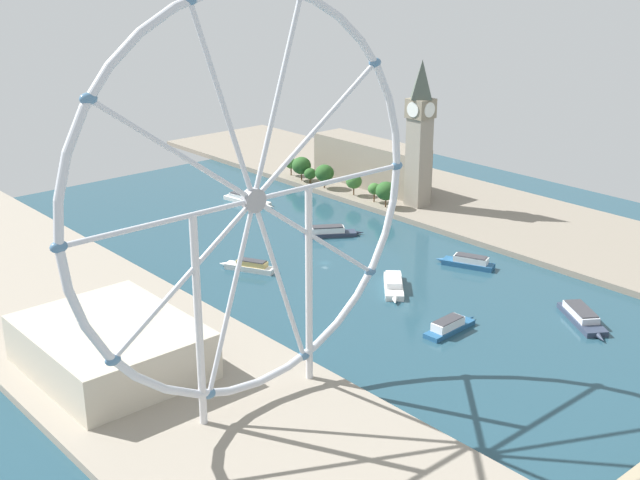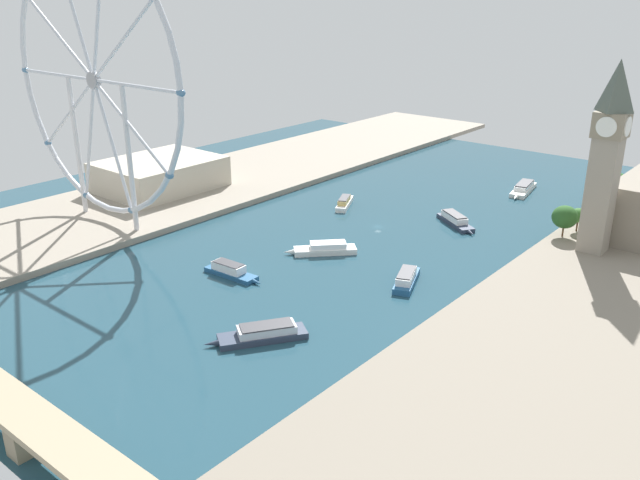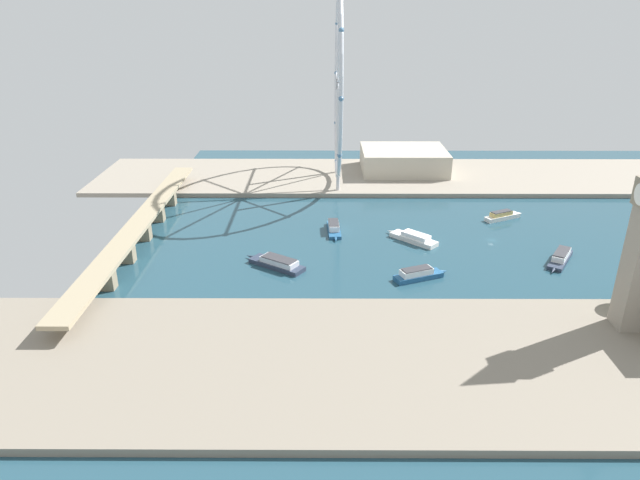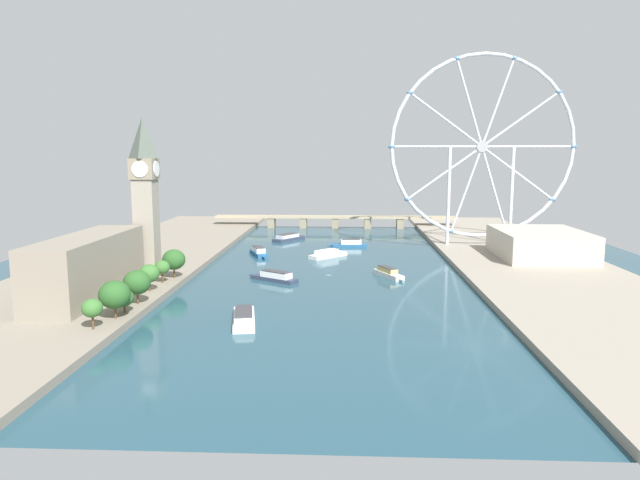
# 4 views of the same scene
# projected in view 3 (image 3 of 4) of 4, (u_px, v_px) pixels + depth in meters

# --- Properties ---
(ground_plane) EXTENTS (404.89, 404.89, 0.00)m
(ground_plane) POSITION_uv_depth(u_px,v_px,m) (491.00, 240.00, 313.46)
(ground_plane) COLOR #234756
(riverbank_left) EXTENTS (90.00, 520.00, 3.00)m
(riverbank_left) POSITION_uv_depth(u_px,v_px,m) (581.00, 363.00, 204.81)
(riverbank_left) COLOR gray
(riverbank_left) RESTS_ON ground_plane
(riverbank_right) EXTENTS (90.00, 520.00, 3.00)m
(riverbank_right) POSITION_uv_depth(u_px,v_px,m) (448.00, 177.00, 420.93)
(riverbank_right) COLOR gray
(riverbank_right) RESTS_ON ground_plane
(ferris_wheel) EXTENTS (128.13, 3.20, 130.79)m
(ferris_wheel) POSITION_uv_depth(u_px,v_px,m) (338.00, 85.00, 380.55)
(ferris_wheel) COLOR silver
(ferris_wheel) RESTS_ON riverbank_right
(riverside_hall) EXTENTS (50.24, 62.84, 16.65)m
(riverside_hall) POSITION_uv_depth(u_px,v_px,m) (404.00, 160.00, 427.16)
(riverside_hall) COLOR #BCB29E
(riverside_hall) RESTS_ON riverbank_right
(river_bridge) EXTENTS (216.89, 12.42, 10.82)m
(river_bridge) POSITION_uv_depth(u_px,v_px,m) (140.00, 226.00, 311.16)
(river_bridge) COLOR tan
(river_bridge) RESTS_ON ground_plane
(tour_boat_0) EXTENTS (28.81, 8.07, 5.51)m
(tour_boat_0) POSITION_uv_depth(u_px,v_px,m) (334.00, 228.00, 324.27)
(tour_boat_0) COLOR #235684
(tour_boat_0) RESTS_ON ground_plane
(tour_boat_1) EXTENTS (16.16, 26.80, 5.40)m
(tour_boat_1) POSITION_uv_depth(u_px,v_px,m) (503.00, 216.00, 342.76)
(tour_boat_1) COLOR white
(tour_boat_1) RESTS_ON ground_plane
(tour_boat_2) EXTENTS (15.43, 27.86, 5.72)m
(tour_boat_2) POSITION_uv_depth(u_px,v_px,m) (419.00, 274.00, 269.19)
(tour_boat_2) COLOR #235684
(tour_boat_2) RESTS_ON ground_plane
(tour_boat_3) EXTENTS (23.94, 31.92, 5.25)m
(tour_boat_3) POSITION_uv_depth(u_px,v_px,m) (277.00, 263.00, 281.30)
(tour_boat_3) COLOR #2D384C
(tour_boat_3) RESTS_ON ground_plane
(tour_boat_4) EXTENTS (28.96, 21.08, 5.42)m
(tour_boat_4) POSITION_uv_depth(u_px,v_px,m) (561.00, 257.00, 287.11)
(tour_boat_4) COLOR #2D384C
(tour_boat_4) RESTS_ON ground_plane
(tour_boat_6) EXTENTS (26.03, 26.87, 5.05)m
(tour_boat_6) POSITION_uv_depth(u_px,v_px,m) (414.00, 238.00, 311.28)
(tour_boat_6) COLOR white
(tour_boat_6) RESTS_ON ground_plane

